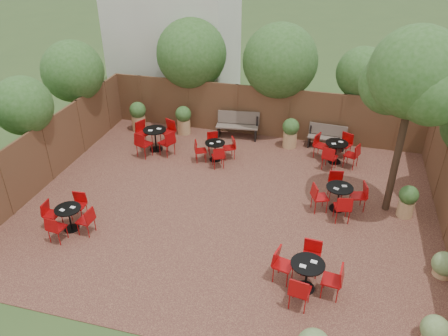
# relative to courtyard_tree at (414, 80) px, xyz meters

# --- Properties ---
(ground) EXTENTS (80.00, 80.00, 0.00)m
(ground) POSITION_rel_courtyard_tree_xyz_m (-4.51, -1.04, -4.00)
(ground) COLOR #354F23
(ground) RESTS_ON ground
(courtyard_paving) EXTENTS (12.00, 10.00, 0.02)m
(courtyard_paving) POSITION_rel_courtyard_tree_xyz_m (-4.51, -1.04, -3.99)
(courtyard_paving) COLOR #3C1B18
(courtyard_paving) RESTS_ON ground
(fence_back) EXTENTS (12.00, 0.08, 2.00)m
(fence_back) POSITION_rel_courtyard_tree_xyz_m (-4.51, 3.96, -3.00)
(fence_back) COLOR #52361E
(fence_back) RESTS_ON ground
(fence_left) EXTENTS (0.08, 10.00, 2.00)m
(fence_left) POSITION_rel_courtyard_tree_xyz_m (-10.51, -1.04, -3.00)
(fence_left) COLOR #52361E
(fence_left) RESTS_ON ground
(neighbour_building) EXTENTS (5.00, 4.00, 8.00)m
(neighbour_building) POSITION_rel_courtyard_tree_xyz_m (-9.01, 6.96, 0.00)
(neighbour_building) COLOR beige
(neighbour_building) RESTS_ON ground
(overhang_foliage) EXTENTS (15.35, 10.60, 2.80)m
(overhang_foliage) POSITION_rel_courtyard_tree_xyz_m (-6.14, 2.66, -1.27)
(overhang_foliage) COLOR #28501A
(overhang_foliage) RESTS_ON ground
(courtyard_tree) EXTENTS (2.59, 2.49, 5.34)m
(courtyard_tree) POSITION_rel_courtyard_tree_xyz_m (0.00, 0.00, 0.00)
(courtyard_tree) COLOR black
(courtyard_tree) RESTS_ON courtyard_paving
(park_bench_left) EXTENTS (1.66, 0.72, 1.00)m
(park_bench_left) POSITION_rel_courtyard_tree_xyz_m (-5.36, 3.59, -3.46)
(park_bench_left) COLOR brown
(park_bench_left) RESTS_ON courtyard_paving
(park_bench_right) EXTENTS (1.42, 0.55, 0.86)m
(park_bench_right) POSITION_rel_courtyard_tree_xyz_m (-1.95, 3.58, -3.53)
(park_bench_right) COLOR brown
(park_bench_right) RESTS_ON courtyard_paving
(bistro_tables) EXTENTS (8.59, 7.92, 0.95)m
(bistro_tables) POSITION_rel_courtyard_tree_xyz_m (-4.44, -0.18, -3.53)
(bistro_tables) COLOR black
(bistro_tables) RESTS_ON courtyard_paving
(planters) EXTENTS (10.42, 4.11, 1.18)m
(planters) POSITION_rel_courtyard_tree_xyz_m (-5.53, 2.63, -3.37)
(planters) COLOR tan
(planters) RESTS_ON courtyard_paving
(low_shrubs) EXTENTS (3.46, 3.81, 0.73)m
(low_shrubs) POSITION_rel_courtyard_tree_xyz_m (-0.15, -4.46, -3.65)
(low_shrubs) COLOR tan
(low_shrubs) RESTS_ON courtyard_paving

